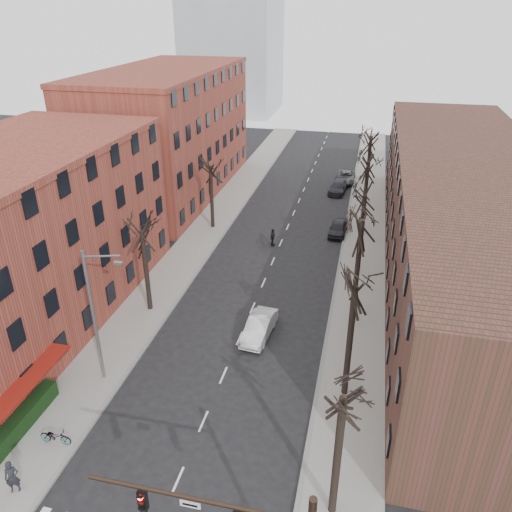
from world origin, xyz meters
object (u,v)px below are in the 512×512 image
Objects in this scene: silver_sedan at (259,327)px; pedestrian_a at (12,477)px; parked_car_near at (338,228)px; parked_car_mid at (338,187)px; bicycle at (55,436)px.

pedestrian_a reaches higher than silver_sedan.
parked_car_near is at bearing 82.91° from silver_sedan.
silver_sedan is 2.44× the size of pedestrian_a.
pedestrian_a is at bearing -106.73° from parked_car_near.
pedestrian_a is (-11.59, -46.29, 0.39)m from parked_car_mid.
parked_car_near is at bearing 40.15° from pedestrian_a.
silver_sedan is at bearing 30.84° from pedestrian_a.
parked_car_mid is (-1.06, 12.59, -0.02)m from parked_car_near.
parked_car_mid is at bearing -16.63° from bicycle.
silver_sedan is 17.33m from pedestrian_a.
parked_car_mid is 2.54× the size of pedestrian_a.
silver_sedan reaches higher than parked_car_mid.
bicycle is at bearing 56.07° from pedestrian_a.
bicycle is at bearing -119.93° from silver_sedan.
parked_car_near is 2.28× the size of bicycle.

